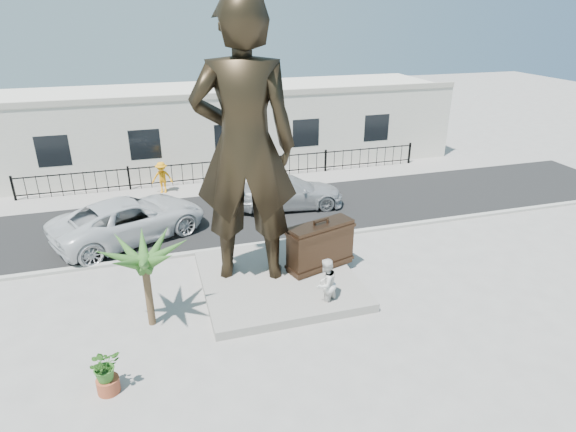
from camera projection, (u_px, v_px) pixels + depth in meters
name	position (u px, v px, depth m)	size (l,w,h in m)	color
ground	(305.00, 304.00, 15.67)	(100.00, 100.00, 0.00)	#9E9991
street	(252.00, 212.00, 22.70)	(40.00, 7.00, 0.01)	black
curb	(271.00, 243.00, 19.60)	(40.00, 0.25, 0.12)	#A5A399
far_sidewalk	(236.00, 184.00, 26.21)	(40.00, 2.50, 0.02)	#9E9991
plinth	(278.00, 279.00, 16.80)	(5.20, 5.20, 0.30)	gray
fence	(233.00, 170.00, 26.68)	(22.00, 0.10, 1.20)	black
building	(219.00, 125.00, 29.73)	(28.00, 7.00, 4.40)	silver
statue	(244.00, 147.00, 15.14)	(3.31, 2.17, 9.08)	black
suitcase	(320.00, 246.00, 16.98)	(2.41, 0.77, 1.70)	#342216
tourist	(326.00, 284.00, 15.17)	(0.84, 0.66, 1.73)	white
car_white	(130.00, 219.00, 19.80)	(2.87, 6.22, 1.73)	silver
car_silver	(289.00, 192.00, 22.99)	(2.12, 5.22, 1.51)	#A3A5A7
worker	(162.00, 177.00, 24.73)	(1.06, 0.61, 1.64)	orange
palm_tree	(153.00, 323.00, 14.71)	(1.80, 1.80, 3.20)	#2C561F
planter	(108.00, 385.00, 12.03)	(0.56, 0.56, 0.40)	#9B4529
shrub	(105.00, 365.00, 11.78)	(0.76, 0.66, 0.85)	#326922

